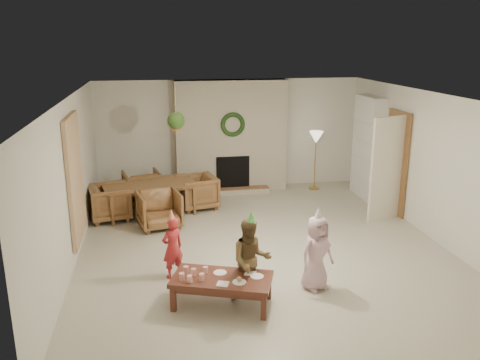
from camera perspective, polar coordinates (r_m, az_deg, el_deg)
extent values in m
plane|color=#B7B29E|center=(8.51, 2.47, -7.45)|extent=(7.00, 7.00, 0.00)
plane|color=white|center=(7.86, 2.69, 9.52)|extent=(7.00, 7.00, 0.00)
plane|color=silver|center=(11.45, -1.16, 5.24)|extent=(7.00, 0.00, 7.00)
plane|color=silver|center=(4.94, 11.37, -9.90)|extent=(7.00, 0.00, 7.00)
plane|color=silver|center=(8.02, -18.85, -0.30)|extent=(0.00, 7.00, 7.00)
plane|color=silver|center=(9.20, 21.16, 1.48)|extent=(0.00, 7.00, 7.00)
cube|color=#563016|center=(11.26, -1.01, 5.05)|extent=(2.50, 0.40, 2.50)
cube|color=brown|center=(11.21, -0.71, -1.27)|extent=(1.60, 0.30, 0.12)
cube|color=black|center=(11.26, -0.85, 0.88)|extent=(0.75, 0.12, 0.75)
torus|color=#183714|center=(10.98, -0.83, 6.37)|extent=(0.54, 0.10, 0.54)
cylinder|color=gold|center=(11.71, 8.48, -0.93)|extent=(0.25, 0.25, 0.03)
cylinder|color=gold|center=(11.55, 8.60, 2.00)|extent=(0.03, 0.03, 1.22)
cone|color=beige|center=(11.42, 8.73, 4.86)|extent=(0.32, 0.32, 0.27)
cube|color=white|center=(11.14, 14.43, 3.65)|extent=(0.30, 1.00, 2.20)
cube|color=white|center=(11.29, 14.11, 0.42)|extent=(0.30, 0.92, 0.03)
cube|color=white|center=(11.19, 14.25, 2.40)|extent=(0.30, 0.92, 0.03)
cube|color=white|center=(11.11, 14.39, 4.40)|extent=(0.30, 0.92, 0.03)
cube|color=white|center=(11.04, 14.53, 6.44)|extent=(0.30, 0.92, 0.03)
cube|color=red|center=(11.11, 14.37, 0.91)|extent=(0.20, 0.40, 0.24)
cube|color=navy|center=(11.19, 14.10, 3.15)|extent=(0.20, 0.44, 0.24)
cube|color=#AA8024|center=(10.98, 14.55, 4.96)|extent=(0.20, 0.36, 0.22)
cube|color=brown|center=(10.25, 17.48, 1.90)|extent=(0.05, 0.86, 2.04)
cube|color=beige|center=(9.75, 16.48, 1.18)|extent=(0.77, 0.32, 2.00)
cube|color=beige|center=(8.21, -18.37, 0.10)|extent=(0.06, 1.20, 2.00)
imported|color=brown|center=(10.01, -10.24, -2.16)|extent=(1.94, 1.34, 0.62)
imported|color=brown|center=(9.27, -9.22, -3.36)|extent=(0.88, 0.89, 0.69)
imported|color=brown|center=(10.72, -11.14, -0.80)|extent=(0.88, 0.89, 0.69)
imported|color=brown|center=(9.88, -14.65, -2.48)|extent=(0.89, 0.88, 0.69)
imported|color=brown|center=(10.23, -4.93, -1.37)|extent=(0.89, 0.88, 0.69)
cylinder|color=tan|center=(9.22, -7.38, 8.16)|extent=(0.01, 0.01, 0.70)
cylinder|color=brown|center=(9.27, -7.31, 6.02)|extent=(0.16, 0.16, 0.12)
sphere|color=#254316|center=(9.25, -7.33, 6.75)|extent=(0.32, 0.32, 0.32)
cube|color=#562A1C|center=(6.58, -2.09, -11.30)|extent=(1.42, 1.04, 0.06)
cube|color=#562A1C|center=(6.61, -2.08, -11.83)|extent=(1.30, 0.91, 0.08)
cube|color=#562A1C|center=(6.59, -7.66, -13.36)|extent=(0.09, 0.09, 0.34)
cube|color=#562A1C|center=(6.36, 2.73, -14.35)|extent=(0.09, 0.09, 0.34)
cube|color=#562A1C|center=(7.03, -6.37, -11.33)|extent=(0.09, 0.09, 0.34)
cube|color=#562A1C|center=(6.82, 3.30, -12.16)|extent=(0.09, 0.09, 0.34)
cylinder|color=white|center=(6.53, -6.69, -10.90)|extent=(0.09, 0.09, 0.09)
cylinder|color=white|center=(6.70, -6.21, -10.16)|extent=(0.09, 0.09, 0.09)
cylinder|color=white|center=(6.46, -5.79, -11.19)|extent=(0.09, 0.09, 0.09)
cylinder|color=white|center=(6.63, -5.32, -10.43)|extent=(0.09, 0.09, 0.09)
cylinder|color=white|center=(6.49, -4.40, -11.00)|extent=(0.09, 0.09, 0.09)
cylinder|color=white|center=(6.66, -3.98, -10.25)|extent=(0.09, 0.09, 0.09)
cylinder|color=white|center=(6.68, -2.30, -10.55)|extent=(0.23, 0.23, 0.01)
cylinder|color=white|center=(6.44, -0.08, -11.61)|extent=(0.23, 0.23, 0.01)
cylinder|color=white|center=(6.58, 1.95, -10.96)|extent=(0.23, 0.23, 0.01)
sphere|color=tan|center=(6.42, -0.08, -11.31)|extent=(0.09, 0.09, 0.07)
cube|color=#FFBBD0|center=(6.40, -1.99, -11.79)|extent=(0.19, 0.19, 0.01)
cube|color=#FFBBD0|center=(6.67, 1.19, -10.60)|extent=(0.19, 0.19, 0.01)
imported|color=#B3262A|center=(7.32, -7.73, -7.69)|extent=(0.40, 0.36, 0.92)
cone|color=gold|center=(7.13, -7.88, -4.00)|extent=(0.14, 0.14, 0.17)
imported|color=brown|center=(6.63, 1.26, -9.17)|extent=(0.56, 0.45, 1.13)
cone|color=#5BBC50|center=(6.40, 1.29, -4.26)|extent=(0.17, 0.17, 0.18)
imported|color=#D0A6B5|center=(7.00, 8.78, -8.25)|extent=(0.61, 0.51, 1.06)
cone|color=silver|center=(6.78, 8.98, -3.82)|extent=(0.16, 0.16, 0.19)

